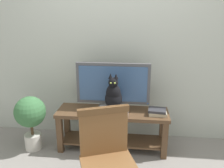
{
  "coord_description": "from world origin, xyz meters",
  "views": [
    {
      "loc": [
        0.28,
        -2.25,
        1.73
      ],
      "look_at": [
        -0.01,
        0.42,
        0.89
      ],
      "focal_mm": 38.14,
      "sensor_mm": 36.0,
      "label": 1
    }
  ],
  "objects": [
    {
      "name": "tv",
      "position": [
        -0.01,
        0.53,
        0.84
      ],
      "size": [
        0.91,
        0.2,
        0.6
      ],
      "color": "#4C4C51",
      "rests_on": "tv_stand"
    },
    {
      "name": "potted_plant",
      "position": [
        -1.03,
        0.35,
        0.46
      ],
      "size": [
        0.39,
        0.39,
        0.71
      ],
      "color": "beige",
      "rests_on": "ground"
    },
    {
      "name": "wooden_chair",
      "position": [
        0.04,
        -0.48,
        0.54
      ],
      "size": [
        0.59,
        0.59,
        0.93
      ],
      "color": "brown",
      "rests_on": "ground"
    },
    {
      "name": "cat",
      "position": [
        0.01,
        0.4,
        0.75
      ],
      "size": [
        0.21,
        0.31,
        0.45
      ],
      "color": "black",
      "rests_on": "media_box"
    },
    {
      "name": "back_wall",
      "position": [
        0.0,
        0.92,
        1.4
      ],
      "size": [
        7.0,
        0.12,
        2.8
      ],
      "primitive_type": "cube",
      "color": "#B7BCB2",
      "rests_on": "ground"
    },
    {
      "name": "tv_stand",
      "position": [
        -0.01,
        0.47,
        0.36
      ],
      "size": [
        1.39,
        0.41,
        0.52
      ],
      "color": "#513823",
      "rests_on": "ground"
    },
    {
      "name": "media_box",
      "position": [
        0.01,
        0.41,
        0.55
      ],
      "size": [
        0.36,
        0.3,
        0.06
      ],
      "color": "#ADADB2",
      "rests_on": "tv_stand"
    },
    {
      "name": "book_stack",
      "position": [
        0.54,
        0.43,
        0.56
      ],
      "size": [
        0.23,
        0.19,
        0.07
      ],
      "color": "beige",
      "rests_on": "tv_stand"
    }
  ]
}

